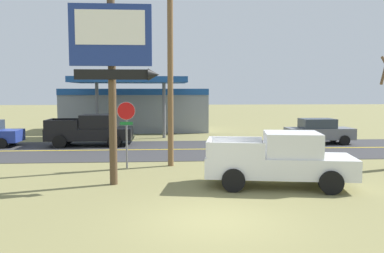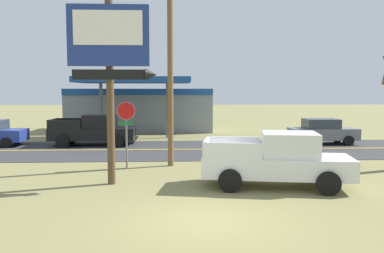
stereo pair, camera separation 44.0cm
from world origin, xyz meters
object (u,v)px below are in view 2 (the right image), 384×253
Objects in this scene: car_grey_mid_lane at (322,131)px; pickup_white_parked_on_lawn at (278,160)px; stop_sign at (126,123)px; gas_station at (141,108)px; motel_sign at (111,56)px; utility_pole at (170,56)px; pickup_black_on_road at (94,130)px.

pickup_white_parked_on_lawn is at bearing -117.22° from car_grey_mid_lane.
stop_sign is at bearing 146.67° from pickup_white_parked_on_lawn.
motel_sign is at bearing -88.29° from gas_station.
motel_sign is 2.29× the size of stop_sign.
gas_station is at bearing 99.17° from utility_pole.
pickup_white_parked_on_lawn is 12.74m from car_grey_mid_lane.
pickup_black_on_road is at bearing 111.12° from stop_sign.
car_grey_mid_lane is at bearing -37.97° from gas_station.
car_grey_mid_lane is (11.65, 7.50, -1.20)m from stop_sign.
car_grey_mid_lane is (5.83, 11.33, -0.13)m from pickup_white_parked_on_lawn.
pickup_white_parked_on_lawn is 14.30m from pickup_black_on_road.
gas_station is at bearing 107.36° from pickup_white_parked_on_lawn.
motel_sign is 16.39m from car_grey_mid_lane.
gas_station reaches higher than car_grey_mid_lane.
utility_pole is (1.95, 0.47, 2.98)m from stop_sign.
motel_sign is 1.61× the size of car_grey_mid_lane.
pickup_white_parked_on_lawn reaches higher than car_grey_mid_lane.
pickup_black_on_road is (-2.76, 10.73, -3.70)m from motel_sign.
stop_sign is (0.14, 3.22, -2.64)m from motel_sign.
gas_station is at bearing 91.71° from motel_sign.
pickup_white_parked_on_lawn is 1.05× the size of pickup_black_on_road.
motel_sign is at bearing -137.70° from car_grey_mid_lane.
pickup_white_parked_on_lawn is at bearing -47.99° from utility_pole.
motel_sign is 11.68m from pickup_black_on_road.
motel_sign is 1.24× the size of pickup_white_parked_on_lawn.
utility_pole is 2.24× the size of car_grey_mid_lane.
motel_sign is at bearing 174.20° from pickup_white_parked_on_lawn.
stop_sign is 17.19m from gas_station.
motel_sign is 0.72× the size of utility_pole.
gas_station reaches higher than stop_sign.
pickup_white_parked_on_lawn and pickup_black_on_road have the same top height.
car_grey_mid_lane is at bearing 62.78° from pickup_white_parked_on_lawn.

